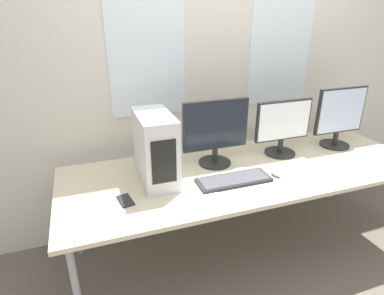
{
  "coord_description": "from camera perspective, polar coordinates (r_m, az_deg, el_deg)",
  "views": [
    {
      "loc": [
        -1.03,
        -1.31,
        1.73
      ],
      "look_at": [
        -0.41,
        0.45,
        0.93
      ],
      "focal_mm": 30.0,
      "sensor_mm": 36.0,
      "label": 1
    }
  ],
  "objects": [
    {
      "name": "mouse",
      "position": [
        2.22,
        14.74,
        -4.51
      ],
      "size": [
        0.05,
        0.09,
        0.03
      ],
      "color": "#B2B2B7",
      "rests_on": "desk"
    },
    {
      "name": "pc_tower",
      "position": [
        2.02,
        -6.51,
        -0.15
      ],
      "size": [
        0.21,
        0.42,
        0.45
      ],
      "color": "silver",
      "rests_on": "desk"
    },
    {
      "name": "ground_plane",
      "position": [
        2.4,
        14.1,
        -23.82
      ],
      "size": [
        14.0,
        14.0,
        0.0
      ],
      "primitive_type": "plane",
      "color": "#665B51"
    },
    {
      "name": "desk",
      "position": [
        2.3,
        9.65,
        -4.47
      ],
      "size": [
        2.53,
        0.91,
        0.71
      ],
      "color": "beige",
      "rests_on": "ground_plane"
    },
    {
      "name": "monitor_right_far",
      "position": [
        2.78,
        24.78,
        5.06
      ],
      "size": [
        0.44,
        0.23,
        0.48
      ],
      "color": "black",
      "rests_on": "desk"
    },
    {
      "name": "keyboard",
      "position": [
        2.09,
        7.43,
        -5.72
      ],
      "size": [
        0.48,
        0.18,
        0.02
      ],
      "color": "#28282D",
      "rests_on": "desk"
    },
    {
      "name": "paper_sheet_left",
      "position": [
        1.96,
        1.61,
        -8.09
      ],
      "size": [
        0.29,
        0.34,
        0.0
      ],
      "rotation": [
        0.0,
        0.0,
        -0.3
      ],
      "color": "white",
      "rests_on": "desk"
    },
    {
      "name": "monitor_right_near",
      "position": [
        2.48,
        15.84,
        3.6
      ],
      "size": [
        0.45,
        0.23,
        0.42
      ],
      "color": "black",
      "rests_on": "desk"
    },
    {
      "name": "wall_back",
      "position": [
        2.59,
        4.35,
        14.78
      ],
      "size": [
        8.0,
        0.07,
        2.7
      ],
      "color": "beige",
      "rests_on": "ground_plane"
    },
    {
      "name": "monitor_main",
      "position": [
        2.22,
        4.24,
        2.92
      ],
      "size": [
        0.47,
        0.23,
        0.47
      ],
      "color": "black",
      "rests_on": "desk"
    },
    {
      "name": "cell_phone",
      "position": [
        1.92,
        -11.73,
        -9.21
      ],
      "size": [
        0.09,
        0.14,
        0.01
      ],
      "rotation": [
        0.0,
        0.0,
        0.17
      ],
      "color": "#232328",
      "rests_on": "desk"
    }
  ]
}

